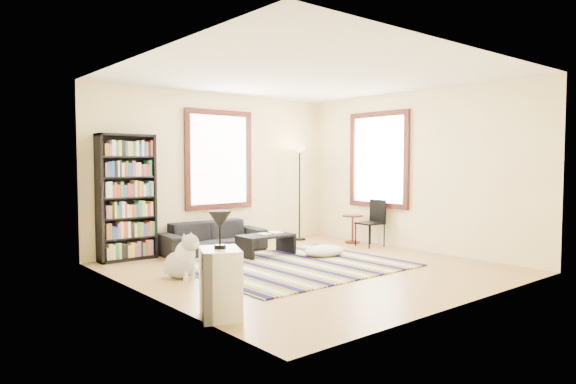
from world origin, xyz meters
TOP-DOWN VIEW (x-y plane):
  - floor at (0.00, 0.00)m, footprint 5.00×5.00m
  - ceiling at (0.00, 0.00)m, footprint 5.00×5.00m
  - wall_back at (0.00, 2.55)m, footprint 5.00×0.10m
  - wall_front at (0.00, -2.55)m, footprint 5.00×0.10m
  - wall_left at (-2.55, 0.00)m, footprint 0.10×5.00m
  - wall_right at (2.55, 0.00)m, footprint 0.10×5.00m
  - window_back at (0.00, 2.47)m, footprint 1.20×0.06m
  - window_right at (2.47, 0.80)m, footprint 0.06×1.20m
  - rug at (-0.06, 0.23)m, footprint 3.09×2.48m
  - sofa at (-0.39, 2.05)m, footprint 1.86×0.84m
  - bookshelf at (-1.81, 2.32)m, footprint 0.90×0.30m
  - coffee_table at (0.08, 1.17)m, footprint 1.01×0.75m
  - book_a at (-0.02, 1.17)m, footprint 0.22×0.17m
  - book_b at (0.23, 1.22)m, footprint 0.24×0.29m
  - floor_cushion at (0.81, 0.54)m, footprint 0.80×0.65m
  - floor_lamp at (1.67, 2.15)m, footprint 0.31×0.31m
  - side_table at (2.20, 1.20)m, footprint 0.49×0.49m
  - folding_chair at (2.15, 0.72)m, footprint 0.45×0.43m
  - white_cabinet at (-2.30, -1.20)m, footprint 0.56×0.61m
  - table_lamp at (-2.30, -1.20)m, footprint 0.30×0.30m
  - dog at (-1.78, 0.64)m, footprint 0.60×0.71m

SIDE VIEW (x-z plane):
  - floor at x=0.00m, z-range -0.10..0.00m
  - rug at x=-0.06m, z-range 0.00..0.02m
  - floor_cushion at x=0.81m, z-range 0.00..0.18m
  - coffee_table at x=0.08m, z-range 0.00..0.36m
  - sofa at x=-0.39m, z-range 0.00..0.53m
  - side_table at x=2.20m, z-range 0.00..0.54m
  - dog at x=-1.78m, z-range 0.00..0.60m
  - white_cabinet at x=-2.30m, z-range 0.00..0.70m
  - book_b at x=0.23m, z-range 0.36..0.38m
  - book_a at x=-0.02m, z-range 0.36..0.38m
  - folding_chair at x=2.15m, z-range 0.00..0.86m
  - table_lamp at x=-2.30m, z-range 0.70..1.08m
  - floor_lamp at x=1.67m, z-range 0.00..1.86m
  - bookshelf at x=-1.81m, z-range 0.00..2.00m
  - wall_back at x=0.00m, z-range 0.00..2.80m
  - wall_front at x=0.00m, z-range 0.00..2.80m
  - wall_left at x=-2.55m, z-range 0.00..2.80m
  - wall_right at x=2.55m, z-range 0.00..2.80m
  - window_back at x=0.00m, z-range 0.80..2.40m
  - window_right at x=2.47m, z-range 0.80..2.40m
  - ceiling at x=0.00m, z-range 2.80..2.90m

